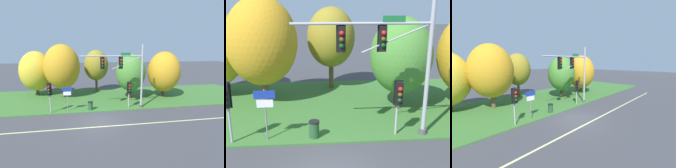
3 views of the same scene
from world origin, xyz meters
TOP-DOWN VIEW (x-y plane):
  - grass_verge at (0.00, 8.25)m, footprint 48.00×11.50m
  - traffic_signal_mast at (3.28, 3.08)m, footprint 7.07×0.49m
  - pedestrian_signal_near_kerb at (-4.87, 2.78)m, footprint 0.46×0.55m
  - pedestrian_signal_further_along at (3.70, 3.02)m, footprint 0.46×0.55m
  - route_sign_post at (-3.12, 3.14)m, footprint 1.06×0.08m
  - tree_left_of_mast at (-4.16, 9.21)m, footprint 4.87×4.87m
  - tree_behind_signpost at (0.77, 12.19)m, footprint 3.82×3.82m
  - tree_mid_verge at (5.00, 7.13)m, footprint 4.00×4.00m
  - trash_bin at (-0.68, 3.16)m, footprint 0.56×0.56m

SIDE VIEW (x-z plane):
  - grass_verge at x=0.00m, z-range 0.00..0.10m
  - trash_bin at x=-0.68m, z-range 0.11..1.04m
  - route_sign_post at x=-3.12m, z-range 0.61..3.31m
  - pedestrian_signal_further_along at x=3.70m, z-range 0.77..3.80m
  - pedestrian_signal_near_kerb at x=-4.87m, z-range 0.84..4.07m
  - tree_mid_verge at x=5.00m, z-range 0.62..6.68m
  - tree_behind_signpost at x=0.77m, z-range 0.97..7.52m
  - tree_left_of_mast at x=-4.16m, z-range 0.71..8.04m
  - traffic_signal_mast at x=3.28m, z-range 0.94..8.11m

